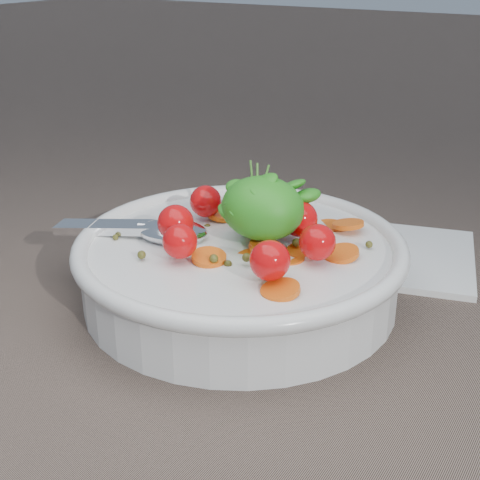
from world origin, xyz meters
The scene contains 3 objects.
ground centered at (0.00, 0.00, 0.00)m, with size 6.00×6.00×0.00m, color #7A6557.
bowl centered at (-0.03, 0.02, 0.03)m, with size 0.32×0.29×0.12m.
napkin centered at (0.05, 0.17, 0.00)m, with size 0.18×0.15×0.01m, color white.
Camera 1 is at (0.25, -0.44, 0.29)m, focal length 50.00 mm.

